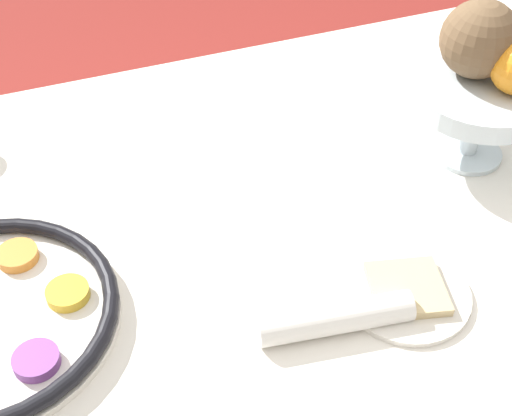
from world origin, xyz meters
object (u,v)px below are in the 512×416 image
coconut (480,39)px  bread_plate (406,292)px  fruit_stand (480,100)px  napkin_roll (335,318)px

coconut → bread_plate: (-0.23, -0.25, -0.18)m
bread_plate → coconut: bearing=47.4°
fruit_stand → bread_plate: size_ratio=1.27×
coconut → bread_plate: 0.39m
fruit_stand → coconut: 0.09m
fruit_stand → bread_plate: fruit_stand is taller
bread_plate → napkin_roll: napkin_roll is taller
fruit_stand → napkin_roll: 0.42m
bread_plate → napkin_roll: (-0.11, -0.01, 0.01)m
bread_plate → napkin_roll: 0.11m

